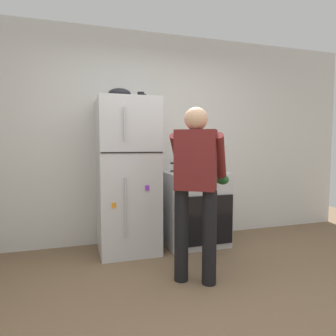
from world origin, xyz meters
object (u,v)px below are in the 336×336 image
person_cook (196,179)px  pepper_mill (209,164)px  refrigerator (127,176)px  coffee_mug (141,96)px  stove_range (194,208)px  mixing_bowl (120,94)px  red_pot (184,167)px

person_cook → pepper_mill: size_ratio=11.01×
refrigerator → coffee_mug: bearing=15.4°
refrigerator → stove_range: bearing=-0.7°
refrigerator → mixing_bowl: size_ratio=6.97×
stove_range → red_pot: (-0.16, -0.04, 0.54)m
person_cook → coffee_mug: bearing=105.2°
refrigerator → person_cook: refrigerator is taller
person_cook → pepper_mill: bearing=60.0°
coffee_mug → refrigerator: bearing=-164.6°
coffee_mug → stove_range: bearing=-5.2°
red_pot → coffee_mug: size_ratio=2.99×
person_cook → mixing_bowl: (-0.54, 0.99, 0.90)m
mixing_bowl → refrigerator: bearing=-0.2°
red_pot → coffee_mug: (-0.51, 0.10, 0.85)m
refrigerator → red_pot: (0.69, -0.05, 0.10)m
refrigerator → stove_range: (0.85, -0.01, -0.44)m
refrigerator → person_cook: (0.46, -0.99, 0.06)m
refrigerator → mixing_bowl: (-0.08, 0.00, 0.95)m
coffee_mug → pepper_mill: 1.29m
refrigerator → mixing_bowl: mixing_bowl is taller
pepper_mill → mixing_bowl: 1.51m
red_pot → pepper_mill: (0.46, 0.25, 0.01)m
person_cook → refrigerator: bearing=115.2°
red_pot → mixing_bowl: size_ratio=1.30×
stove_range → red_pot: red_pot is taller
stove_range → coffee_mug: 1.54m
red_pot → pepper_mill: bearing=28.5°
coffee_mug → person_cook: bearing=-74.8°
person_cook → mixing_bowl: bearing=118.9°
stove_range → pepper_mill: bearing=35.0°
mixing_bowl → person_cook: bearing=-61.1°
stove_range → person_cook: (-0.39, -0.98, 0.49)m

